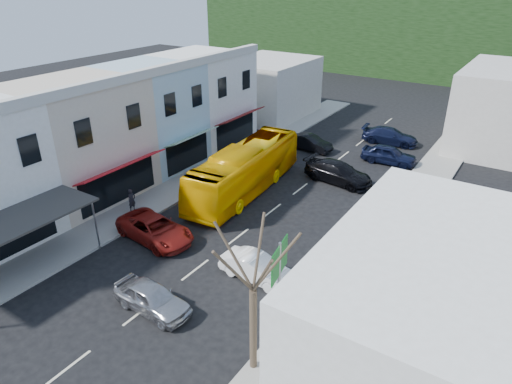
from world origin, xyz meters
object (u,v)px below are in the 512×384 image
bus (245,171)px  car_silver (152,298)px  car_white (257,267)px  traffic_signal (454,112)px  direction_sign (279,285)px  pedestrian_left (132,199)px  street_tree (253,290)px  car_red (155,229)px

bus → car_silver: bearing=-79.7°
car_white → traffic_signal: (3.42, 29.07, 1.72)m
direction_sign → car_white: bearing=127.9°
car_silver → car_white: bearing=-28.7°
bus → direction_sign: 13.99m
bus → car_white: (6.39, -8.36, -0.85)m
bus → pedestrian_left: bearing=-127.7°
car_white → direction_sign: 3.80m
car_white → traffic_signal: 29.32m
car_white → street_tree: 6.77m
traffic_signal → street_tree: bearing=76.3°
pedestrian_left → traffic_signal: 30.97m
car_silver → direction_sign: 6.13m
bus → car_silver: 13.57m
street_tree → traffic_signal: size_ratio=1.62×
car_silver → pedestrian_left: size_ratio=2.59×
car_white → car_red: (-7.14, -0.04, 0.00)m
car_white → pedestrian_left: size_ratio=2.59×
car_white → car_silver: bearing=151.4°
bus → traffic_signal: (9.81, 20.70, 0.87)m
car_white → car_red: 7.14m
pedestrian_left → bus: bearing=-29.1°
direction_sign → pedestrian_left: bearing=152.9°
direction_sign → street_tree: size_ratio=0.55×
bus → street_tree: bearing=-59.7°
car_red → car_silver: bearing=-129.8°
direction_sign → bus: bearing=119.3°
car_white → traffic_signal: size_ratio=0.91×
car_white → direction_sign: bearing=-128.8°
direction_sign → street_tree: street_tree is taller
car_silver → traffic_signal: bearing=-8.3°
car_silver → car_red: bearing=45.1°
car_white → street_tree: street_tree is taller
bus → traffic_signal: size_ratio=2.40×
street_tree → direction_sign: bearing=99.8°
car_red → street_tree: 11.88m
pedestrian_left → street_tree: street_tree is taller
traffic_signal → car_red: bearing=56.9°
car_white → pedestrian_left: (-10.75, 1.57, 0.30)m
direction_sign → street_tree: (0.48, -2.76, 1.75)m
street_tree → car_red: bearing=153.9°
car_silver → car_red: 6.37m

